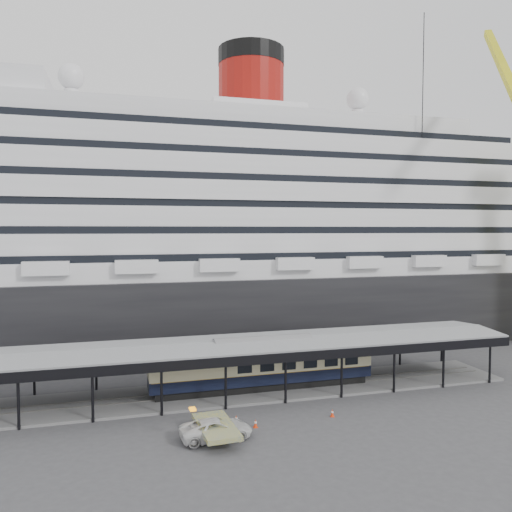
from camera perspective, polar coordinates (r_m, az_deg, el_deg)
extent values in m
plane|color=#3B3B3E|center=(47.58, 0.33, -17.11)|extent=(200.00, 200.00, 0.00)
cube|color=black|center=(76.79, -6.34, -5.53)|extent=(130.00, 30.00, 10.00)
cylinder|color=maroon|center=(80.45, -0.55, 18.16)|extent=(10.00, 10.00, 9.00)
cylinder|color=black|center=(81.98, -0.56, 21.70)|extent=(10.10, 10.10, 2.50)
sphere|color=silver|center=(78.11, -20.37, 18.67)|extent=(3.60, 3.60, 3.60)
sphere|color=silver|center=(86.85, 11.53, 17.16)|extent=(3.60, 3.60, 3.60)
cube|color=slate|center=(52.10, -1.25, -15.17)|extent=(56.00, 8.00, 0.24)
cube|color=slate|center=(51.39, -1.04, -15.24)|extent=(54.00, 0.08, 0.10)
cube|color=slate|center=(52.72, -1.46, -14.77)|extent=(54.00, 0.08, 0.10)
cube|color=black|center=(46.71, 0.15, -11.78)|extent=(56.00, 0.18, 0.90)
cube|color=black|center=(55.17, -2.45, -9.47)|extent=(56.00, 0.18, 0.90)
cube|color=slate|center=(50.75, -1.26, -9.73)|extent=(56.00, 9.00, 0.24)
cube|color=#C9C412|center=(80.91, 26.24, 19.09)|extent=(11.42, 18.78, 16.80)
cylinder|color=black|center=(76.56, 18.37, 8.27)|extent=(0.12, 0.12, 47.21)
imported|color=silver|center=(41.38, -4.58, -19.12)|extent=(5.81, 2.91, 1.58)
cube|color=black|center=(52.43, 0.79, -14.49)|extent=(21.88, 2.60, 0.73)
cube|color=black|center=(52.16, 0.80, -13.51)|extent=(22.92, 3.03, 1.15)
cube|color=beige|center=(51.82, 0.80, -12.19)|extent=(22.92, 3.07, 1.35)
cube|color=black|center=(51.59, 0.80, -11.24)|extent=(22.92, 3.03, 0.42)
cube|color=#E63E0C|center=(44.35, -2.28, -18.63)|extent=(0.49, 0.49, 0.03)
cone|color=#E63E0C|center=(44.21, -2.28, -18.16)|extent=(0.41, 0.41, 0.77)
cylinder|color=white|center=(44.18, -2.28, -18.07)|extent=(0.25, 0.25, 0.15)
cube|color=red|center=(43.68, -0.06, -18.98)|extent=(0.39, 0.39, 0.03)
cone|color=red|center=(43.55, -0.06, -18.56)|extent=(0.33, 0.33, 0.68)
cylinder|color=white|center=(43.53, -0.06, -18.48)|extent=(0.22, 0.22, 0.13)
cube|color=red|center=(46.39, 8.72, -17.67)|extent=(0.43, 0.43, 0.03)
cone|color=red|center=(46.27, 8.72, -17.29)|extent=(0.37, 0.37, 0.66)
cylinder|color=white|center=(46.25, 8.72, -17.21)|extent=(0.21, 0.21, 0.13)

